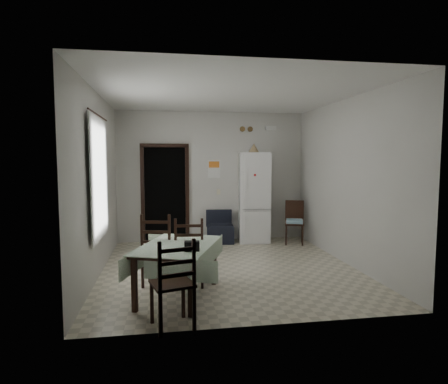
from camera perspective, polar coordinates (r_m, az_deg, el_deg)
name	(u,v)px	position (r m, az deg, el deg)	size (l,w,h in m)	color
ground	(229,268)	(6.50, 0.71, -11.44)	(4.50, 4.50, 0.00)	beige
ceiling	(229,94)	(6.32, 0.74, 14.67)	(4.20, 4.50, 0.02)	white
wall_back	(212,176)	(8.47, -1.87, 2.38)	(4.20, 0.02, 2.90)	beige
wall_front	(264,196)	(4.05, 6.15, -0.57)	(4.20, 0.02, 2.90)	beige
wall_left	(98,184)	(6.24, -18.65, 1.16)	(0.02, 4.50, 2.90)	beige
wall_right	(346,181)	(6.92, 18.14, 1.53)	(0.02, 4.50, 2.90)	beige
doorway	(165,193)	(8.63, -8.97, -0.22)	(1.06, 0.52, 2.22)	black
window_recess	(92,178)	(6.05, -19.45, 1.97)	(0.10, 1.20, 1.60)	silver
curtain	(100,178)	(6.03, -18.43, 1.99)	(0.02, 1.45, 1.85)	silver
curtain_rod	(98,115)	(6.05, -18.59, 11.01)	(0.02, 0.02, 1.60)	black
calendar	(214,169)	(8.45, -1.53, 3.53)	(0.28, 0.02, 0.40)	white
calendar_image	(214,165)	(8.45, -1.52, 4.21)	(0.24, 0.01, 0.14)	orange
light_switch	(218,192)	(8.50, -0.85, 0.03)	(0.08, 0.02, 0.12)	beige
vent_left	(242,129)	(8.58, 2.83, 9.56)	(0.12, 0.12, 0.03)	brown
vent_right	(250,129)	(8.62, 4.01, 9.53)	(0.12, 0.12, 0.03)	brown
emergency_light	(271,128)	(8.72, 7.10, 9.66)	(0.25, 0.07, 0.09)	white
fridge	(253,197)	(8.35, 4.49, -0.81)	(0.64, 0.64, 1.99)	white
tan_cone	(254,148)	(8.22, 4.58, 6.70)	(0.23, 0.23, 0.19)	tan
navy_seat	(220,227)	(8.30, -0.58, -5.32)	(0.58, 0.56, 0.70)	black
corner_chair	(294,223)	(8.30, 10.68, -4.59)	(0.40, 0.40, 0.93)	black
dining_table	(178,271)	(5.14, -6.99, -11.83)	(0.90, 1.36, 0.71)	#B3CAAD
black_bag	(192,246)	(4.70, -4.91, -8.21)	(0.18, 0.11, 0.12)	black
dining_chair_far_left	(159,248)	(5.64, -9.90, -8.46)	(0.46, 0.46, 1.07)	black
dining_chair_far_right	(189,251)	(5.56, -5.30, -8.90)	(0.43, 0.43, 1.01)	black
dining_chair_near_head	(172,282)	(4.23, -7.89, -13.46)	(0.43, 0.43, 1.01)	black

